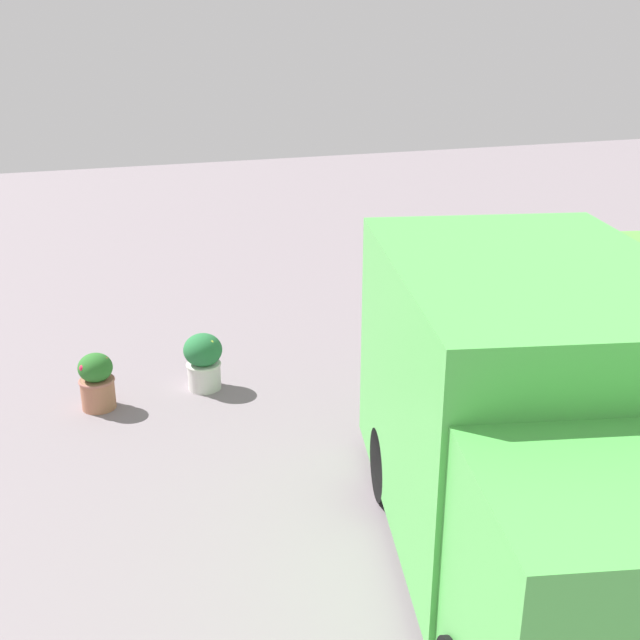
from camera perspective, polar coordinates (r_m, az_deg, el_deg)
name	(u,v)px	position (r m, az deg, el deg)	size (l,w,h in m)	color
ground_plane	(541,517)	(8.01, 15.56, -13.44)	(40.00, 40.00, 0.00)	gray
food_truck	(545,444)	(6.70, 15.81, -8.53)	(5.15, 3.66, 2.55)	#55BE51
person_customer	(556,338)	(11.23, 16.55, -1.22)	(0.76, 0.69, 0.87)	navy
planter_flowering_near	(203,360)	(10.08, -8.36, -2.83)	(0.49, 0.49, 0.73)	silver
planter_flowering_far	(97,381)	(9.86, -15.71, -4.21)	(0.43, 0.43, 0.70)	#B27055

